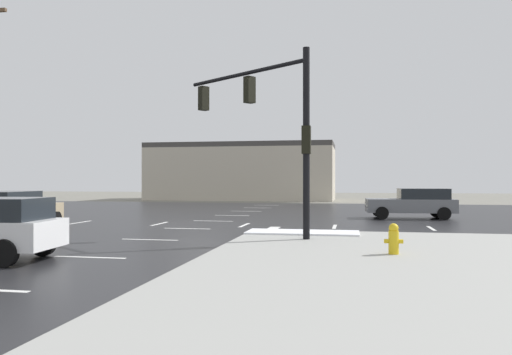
{
  "coord_description": "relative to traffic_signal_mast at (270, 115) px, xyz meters",
  "views": [
    {
      "loc": [
        6.76,
        -22.3,
        2.05
      ],
      "look_at": [
        1.75,
        4.15,
        2.18
      ],
      "focal_mm": 35.81,
      "sensor_mm": 36.0,
      "label": 1
    }
  ],
  "objects": [
    {
      "name": "strip_building_background",
      "position": [
        -8.4,
        34.25,
        -1.41
      ],
      "size": [
        18.77,
        8.0,
        5.78
      ],
      "color": "#BCB29E",
      "rests_on": "ground_plane"
    },
    {
      "name": "snow_strip_curbside",
      "position": [
        1.06,
        0.89,
        -4.13
      ],
      "size": [
        4.0,
        1.6,
        0.06
      ],
      "primitive_type": "cube",
      "color": "white",
      "rests_on": "sidewalk_corner"
    },
    {
      "name": "sedan_grey",
      "position": [
        5.97,
        10.45,
        -3.44
      ],
      "size": [
        4.61,
        2.22,
        1.58
      ],
      "rotation": [
        0.0,
        0.0,
        3.2
      ],
      "color": "slate",
      "rests_on": "road_asphalt"
    },
    {
      "name": "traffic_signal_mast",
      "position": [
        0.0,
        0.0,
        0.0
      ],
      "size": [
        5.05,
        3.74,
        6.19
      ],
      "rotation": [
        0.0,
        0.0,
        2.52
      ],
      "color": "black",
      "rests_on": "sidewalk_corner"
    },
    {
      "name": "sedan_tan",
      "position": [
        -10.57,
        0.89,
        -3.44
      ],
      "size": [
        2.32,
        4.65,
        1.58
      ],
      "rotation": [
        0.0,
        0.0,
        1.65
      ],
      "color": "tan",
      "rests_on": "road_asphalt"
    },
    {
      "name": "fire_hydrant",
      "position": [
        3.86,
        -3.86,
        -3.76
      ],
      "size": [
        0.48,
        0.26,
        0.79
      ],
      "color": "gold",
      "rests_on": "sidewalk_corner"
    },
    {
      "name": "road_asphalt",
      "position": [
        -3.94,
        4.89,
        -4.29
      ],
      "size": [
        44.0,
        44.0,
        0.02
      ],
      "primitive_type": "cube",
      "color": "#232326",
      "rests_on": "ground_plane"
    },
    {
      "name": "ground_plane",
      "position": [
        -3.94,
        4.89,
        -4.3
      ],
      "size": [
        120.0,
        120.0,
        0.0
      ],
      "primitive_type": "plane",
      "color": "slate"
    },
    {
      "name": "lane_markings",
      "position": [
        -2.74,
        3.51,
        -4.27
      ],
      "size": [
        36.15,
        36.15,
        0.01
      ],
      "color": "silver",
      "rests_on": "road_asphalt"
    }
  ]
}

